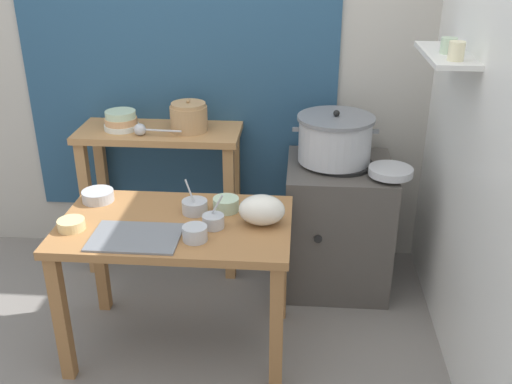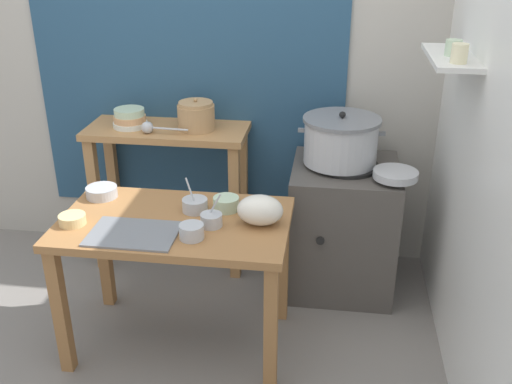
% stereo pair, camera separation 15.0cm
% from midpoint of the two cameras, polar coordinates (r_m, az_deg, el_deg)
% --- Properties ---
extents(ground_plane, '(9.00, 9.00, 0.00)m').
position_cam_midpoint_polar(ground_plane, '(3.20, -8.73, -14.58)').
color(ground_plane, gray).
extents(wall_back, '(4.40, 0.12, 2.60)m').
position_cam_midpoint_polar(wall_back, '(3.61, -4.90, 13.36)').
color(wall_back, '#B2ADA3').
rests_on(wall_back, ground).
extents(wall_right, '(0.30, 3.20, 2.60)m').
position_cam_midpoint_polar(wall_right, '(2.79, 19.95, 8.53)').
color(wall_right, white).
rests_on(wall_right, ground).
extents(prep_table, '(1.10, 0.66, 0.72)m').
position_cam_midpoint_polar(prep_table, '(2.87, -9.24, -4.85)').
color(prep_table, '#9E6B3D').
rests_on(prep_table, ground).
extents(back_shelf_table, '(0.96, 0.40, 0.90)m').
position_cam_midpoint_polar(back_shelf_table, '(3.60, -10.38, 2.65)').
color(back_shelf_table, '#B27F4C').
rests_on(back_shelf_table, ground).
extents(stove_block, '(0.60, 0.61, 0.78)m').
position_cam_midpoint_polar(stove_block, '(3.50, 6.65, -3.13)').
color(stove_block, '#4C4742').
rests_on(stove_block, ground).
extents(steamer_pot, '(0.48, 0.43, 0.30)m').
position_cam_midpoint_polar(steamer_pot, '(3.30, 6.40, 5.17)').
color(steamer_pot, '#B7BABF').
rests_on(steamer_pot, stove_block).
extents(clay_pot, '(0.22, 0.22, 0.19)m').
position_cam_midpoint_polar(clay_pot, '(3.46, -7.80, 7.23)').
color(clay_pot, tan).
rests_on(clay_pot, back_shelf_table).
extents(bowl_stack_enamel, '(0.20, 0.20, 0.11)m').
position_cam_midpoint_polar(bowl_stack_enamel, '(3.57, -14.17, 6.73)').
color(bowl_stack_enamel, silver).
rests_on(bowl_stack_enamel, back_shelf_table).
extents(ladle, '(0.28, 0.07, 0.07)m').
position_cam_midpoint_polar(ladle, '(3.44, -12.27, 5.93)').
color(ladle, '#B7BABF').
rests_on(ladle, back_shelf_table).
extents(serving_tray, '(0.40, 0.28, 0.01)m').
position_cam_midpoint_polar(serving_tray, '(2.71, -13.19, -4.32)').
color(serving_tray, slate).
rests_on(serving_tray, prep_table).
extents(plastic_bag, '(0.22, 0.16, 0.14)m').
position_cam_midpoint_polar(plastic_bag, '(2.73, -1.01, -1.77)').
color(plastic_bag, silver).
rests_on(plastic_bag, prep_table).
extents(wide_pan, '(0.24, 0.24, 0.04)m').
position_cam_midpoint_polar(wide_pan, '(3.20, 11.65, 1.97)').
color(wide_pan, '#B7BABF').
rests_on(wide_pan, stove_block).
extents(prep_bowl_0, '(0.12, 0.12, 0.17)m').
position_cam_midpoint_polar(prep_bowl_0, '(2.87, -7.47, -1.38)').
color(prep_bowl_0, '#B7BABF').
rests_on(prep_bowl_0, prep_table).
extents(prep_bowl_1, '(0.13, 0.13, 0.05)m').
position_cam_midpoint_polar(prep_bowl_1, '(2.86, -18.96, -2.98)').
color(prep_bowl_1, '#E5C684').
rests_on(prep_bowl_1, prep_table).
extents(prep_bowl_2, '(0.10, 0.10, 0.17)m').
position_cam_midpoint_polar(prep_bowl_2, '(2.73, -5.75, -2.80)').
color(prep_bowl_2, '#B7BABF').
rests_on(prep_bowl_2, prep_table).
extents(prep_bowl_3, '(0.16, 0.16, 0.05)m').
position_cam_midpoint_polar(prep_bowl_3, '(3.10, -16.46, -0.33)').
color(prep_bowl_3, '#B7BABF').
rests_on(prep_bowl_3, prep_table).
extents(prep_bowl_4, '(0.11, 0.11, 0.07)m').
position_cam_midpoint_polar(prep_bowl_4, '(2.63, -7.59, -3.97)').
color(prep_bowl_4, '#B7BABF').
rests_on(prep_bowl_4, prep_table).
extents(prep_bowl_5, '(0.13, 0.13, 0.07)m').
position_cam_midpoint_polar(prep_bowl_5, '(2.88, -4.42, -1.17)').
color(prep_bowl_5, '#B7D1AD').
rests_on(prep_bowl_5, prep_table).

